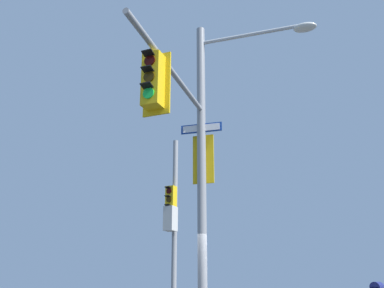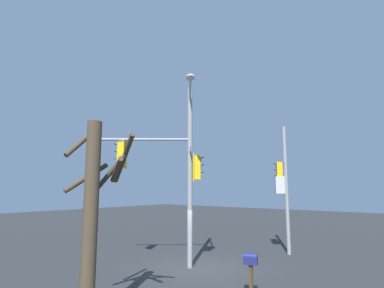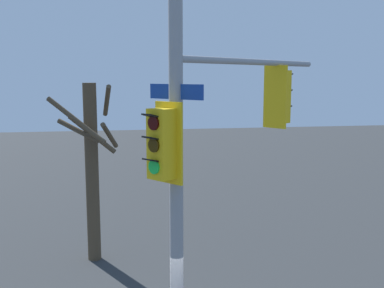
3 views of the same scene
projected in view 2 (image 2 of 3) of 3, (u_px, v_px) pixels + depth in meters
ground_plane at (199, 268)px, 13.48m from camera, size 80.00×80.00×0.00m
main_signal_pole_assembly at (175, 160)px, 14.03m from camera, size 5.59×3.34×8.26m
secondary_pole_assembly at (283, 184)px, 16.82m from camera, size 0.71×0.58×6.91m
mailbox at (251, 263)px, 9.85m from camera, size 0.49×0.37×1.41m
bare_tree_behind_pole at (93, 211)px, 8.12m from camera, size 1.94×1.78×5.29m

